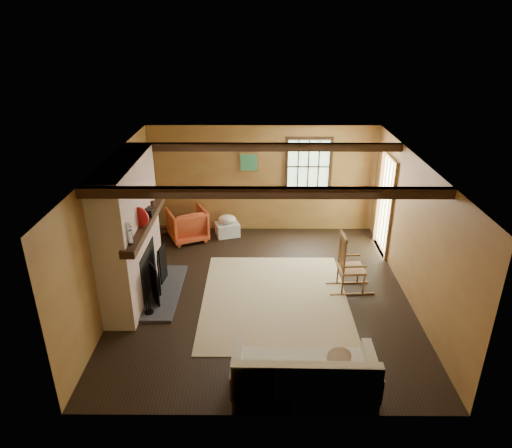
{
  "coord_description": "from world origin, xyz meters",
  "views": [
    {
      "loc": [
        -0.09,
        -6.89,
        4.41
      ],
      "look_at": [
        -0.13,
        0.4,
        1.16
      ],
      "focal_mm": 32.0,
      "sensor_mm": 36.0,
      "label": 1
    }
  ],
  "objects_px": {
    "fireplace": "(131,237)",
    "rocking_chair": "(349,267)",
    "laundry_basket": "(228,229)",
    "armchair": "(188,224)",
    "sofa": "(304,378)"
  },
  "relations": [
    {
      "from": "sofa",
      "to": "laundry_basket",
      "type": "distance_m",
      "value": 4.94
    },
    {
      "from": "fireplace",
      "to": "sofa",
      "type": "relative_size",
      "value": 1.3
    },
    {
      "from": "armchair",
      "to": "laundry_basket",
      "type": "bearing_deg",
      "value": 168.73
    },
    {
      "from": "rocking_chair",
      "to": "sofa",
      "type": "bearing_deg",
      "value": 154.42
    },
    {
      "from": "fireplace",
      "to": "rocking_chair",
      "type": "xyz_separation_m",
      "value": [
        3.74,
        0.14,
        -0.64
      ]
    },
    {
      "from": "rocking_chair",
      "to": "laundry_basket",
      "type": "relative_size",
      "value": 2.19
    },
    {
      "from": "fireplace",
      "to": "sofa",
      "type": "bearing_deg",
      "value": -41.4
    },
    {
      "from": "rocking_chair",
      "to": "armchair",
      "type": "xyz_separation_m",
      "value": [
        -3.15,
        2.04,
        -0.1
      ]
    },
    {
      "from": "fireplace",
      "to": "armchair",
      "type": "xyz_separation_m",
      "value": [
        0.59,
        2.17,
        -0.75
      ]
    },
    {
      "from": "sofa",
      "to": "armchair",
      "type": "relative_size",
      "value": 2.35
    },
    {
      "from": "rocking_chair",
      "to": "armchair",
      "type": "distance_m",
      "value": 3.75
    },
    {
      "from": "rocking_chair",
      "to": "sofa",
      "type": "xyz_separation_m",
      "value": [
        -1.02,
        -2.53,
        -0.2
      ]
    },
    {
      "from": "fireplace",
      "to": "rocking_chair",
      "type": "distance_m",
      "value": 3.8
    },
    {
      "from": "fireplace",
      "to": "sofa",
      "type": "xyz_separation_m",
      "value": [
        2.72,
        -2.4,
        -0.84
      ]
    },
    {
      "from": "rocking_chair",
      "to": "sofa",
      "type": "distance_m",
      "value": 2.74
    }
  ]
}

